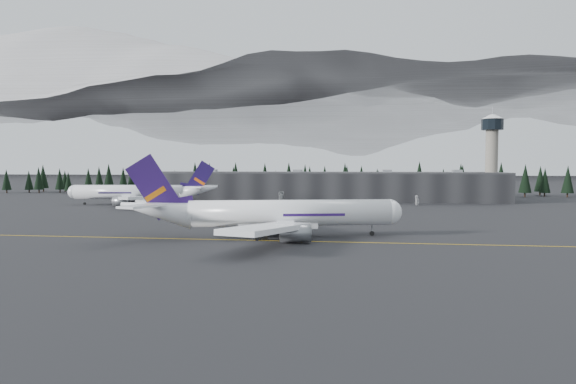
# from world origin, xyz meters

# --- Properties ---
(ground) EXTENTS (1400.00, 1400.00, 0.00)m
(ground) POSITION_xyz_m (0.00, 0.00, 0.00)
(ground) COLOR black
(ground) RESTS_ON ground
(taxiline) EXTENTS (400.00, 0.40, 0.02)m
(taxiline) POSITION_xyz_m (0.00, -2.00, 0.01)
(taxiline) COLOR gold
(taxiline) RESTS_ON ground
(terminal) EXTENTS (160.00, 30.00, 12.60)m
(terminal) POSITION_xyz_m (0.00, 125.00, 6.30)
(terminal) COLOR black
(terminal) RESTS_ON ground
(control_tower) EXTENTS (10.00, 10.00, 37.70)m
(control_tower) POSITION_xyz_m (75.00, 128.00, 23.41)
(control_tower) COLOR gray
(control_tower) RESTS_ON ground
(treeline) EXTENTS (360.00, 20.00, 15.00)m
(treeline) POSITION_xyz_m (0.00, 162.00, 7.50)
(treeline) COLOR black
(treeline) RESTS_ON ground
(mountain_ridge) EXTENTS (4400.00, 900.00, 420.00)m
(mountain_ridge) POSITION_xyz_m (0.00, 1000.00, 0.00)
(mountain_ridge) COLOR white
(mountain_ridge) RESTS_ON ground
(jet_main) EXTENTS (60.66, 55.38, 18.10)m
(jet_main) POSITION_xyz_m (-2.53, 3.10, 5.11)
(jet_main) COLOR white
(jet_main) RESTS_ON ground
(jet_parked) EXTENTS (59.56, 54.66, 17.56)m
(jet_parked) POSITION_xyz_m (-67.45, 86.32, 4.95)
(jet_parked) COLOR white
(jet_parked) RESTS_ON ground
(gse_vehicle_a) EXTENTS (3.14, 5.17, 1.34)m
(gse_vehicle_a) POSITION_xyz_m (-14.41, 104.30, 0.67)
(gse_vehicle_a) COLOR #BCBCBE
(gse_vehicle_a) RESTS_ON ground
(gse_vehicle_b) EXTENTS (4.25, 2.51, 1.36)m
(gse_vehicle_b) POSITION_xyz_m (40.25, 98.41, 0.68)
(gse_vehicle_b) COLOR silver
(gse_vehicle_b) RESTS_ON ground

